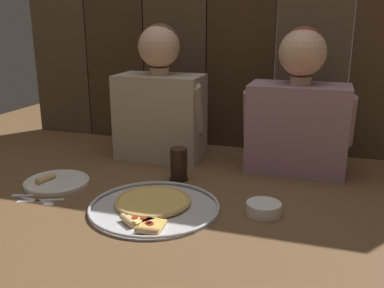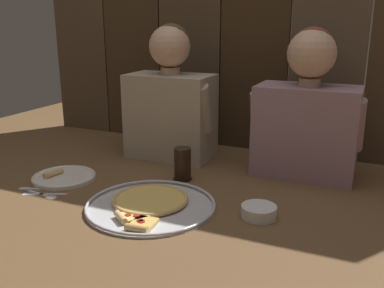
{
  "view_description": "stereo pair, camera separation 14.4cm",
  "coord_description": "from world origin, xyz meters",
  "px_view_note": "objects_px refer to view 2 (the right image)",
  "views": [
    {
      "loc": [
        0.39,
        -1.22,
        0.58
      ],
      "look_at": [
        -0.03,
        0.1,
        0.18
      ],
      "focal_mm": 39.85,
      "sensor_mm": 36.0,
      "label": 1
    },
    {
      "loc": [
        0.53,
        -1.17,
        0.58
      ],
      "look_at": [
        -0.03,
        0.1,
        0.18
      ],
      "focal_mm": 39.85,
      "sensor_mm": 36.0,
      "label": 2
    }
  ],
  "objects_px": {
    "drinking_glass": "(183,164)",
    "diner_left": "(170,99)",
    "dipping_bowl": "(259,211)",
    "dinner_plate": "(64,177)",
    "diner_right": "(307,111)",
    "pizza_tray": "(150,204)"
  },
  "relations": [
    {
      "from": "drinking_glass",
      "to": "diner_left",
      "type": "relative_size",
      "value": 0.22
    },
    {
      "from": "dinner_plate",
      "to": "dipping_bowl",
      "type": "distance_m",
      "value": 0.77
    },
    {
      "from": "diner_right",
      "to": "dipping_bowl",
      "type": "bearing_deg",
      "value": -97.33
    },
    {
      "from": "dipping_bowl",
      "to": "dinner_plate",
      "type": "bearing_deg",
      "value": 178.73
    },
    {
      "from": "dinner_plate",
      "to": "diner_left",
      "type": "bearing_deg",
      "value": 60.0
    },
    {
      "from": "diner_left",
      "to": "diner_right",
      "type": "relative_size",
      "value": 1.02
    },
    {
      "from": "diner_right",
      "to": "drinking_glass",
      "type": "bearing_deg",
      "value": -149.53
    },
    {
      "from": "drinking_glass",
      "to": "diner_left",
      "type": "xyz_separation_m",
      "value": [
        -0.17,
        0.24,
        0.2
      ]
    },
    {
      "from": "pizza_tray",
      "to": "drinking_glass",
      "type": "xyz_separation_m",
      "value": [
        -0.01,
        0.27,
        0.05
      ]
    },
    {
      "from": "diner_right",
      "to": "dinner_plate",
      "type": "bearing_deg",
      "value": -152.66
    },
    {
      "from": "pizza_tray",
      "to": "diner_left",
      "type": "distance_m",
      "value": 0.59
    },
    {
      "from": "dipping_bowl",
      "to": "diner_left",
      "type": "distance_m",
      "value": 0.72
    },
    {
      "from": "pizza_tray",
      "to": "dinner_plate",
      "type": "distance_m",
      "value": 0.43
    },
    {
      "from": "drinking_glass",
      "to": "diner_left",
      "type": "bearing_deg",
      "value": 125.0
    },
    {
      "from": "dinner_plate",
      "to": "dipping_bowl",
      "type": "xyz_separation_m",
      "value": [
        0.77,
        -0.02,
        0.01
      ]
    },
    {
      "from": "diner_left",
      "to": "diner_right",
      "type": "bearing_deg",
      "value": 0.03
    },
    {
      "from": "pizza_tray",
      "to": "dinner_plate",
      "type": "height_order",
      "value": "dinner_plate"
    },
    {
      "from": "dinner_plate",
      "to": "drinking_glass",
      "type": "height_order",
      "value": "drinking_glass"
    },
    {
      "from": "drinking_glass",
      "to": "dipping_bowl",
      "type": "height_order",
      "value": "drinking_glass"
    },
    {
      "from": "diner_right",
      "to": "pizza_tray",
      "type": "bearing_deg",
      "value": -128.31
    },
    {
      "from": "pizza_tray",
      "to": "diner_right",
      "type": "relative_size",
      "value": 0.75
    },
    {
      "from": "dinner_plate",
      "to": "diner_right",
      "type": "bearing_deg",
      "value": 27.34
    }
  ]
}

